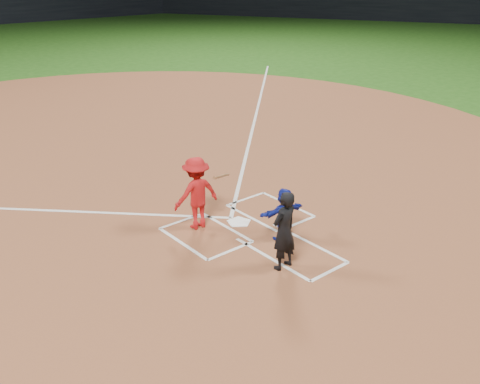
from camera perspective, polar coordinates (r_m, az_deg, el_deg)
ground at (r=12.47m, az=-0.12°, el=-3.30°), size 120.00×120.00×0.00m
home_plate_dirt at (r=17.16m, az=-13.03°, el=3.74°), size 28.00×28.00×0.01m
stadium_wall_right at (r=59.07m, az=17.59°, el=18.52°), size 31.04×52.56×3.20m
home_plate at (r=12.46m, az=-0.12°, el=-3.22°), size 0.60×0.60×0.02m
catcher at (r=11.55m, az=4.73°, el=-2.36°), size 1.13×0.50×1.18m
umpire at (r=10.37m, az=4.72°, el=-4.14°), size 0.62×0.43×1.62m
chalk_markings at (r=16.56m, az=-11.89°, el=3.15°), size 28.35×17.32×0.01m
batter_at_plate at (r=11.96m, az=-4.66°, el=-0.11°), size 1.55×0.74×1.67m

